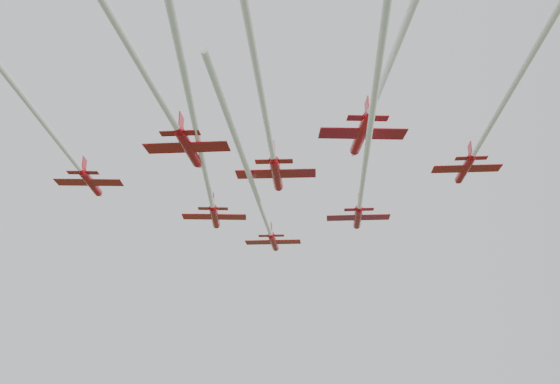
# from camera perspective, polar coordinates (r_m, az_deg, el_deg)

# --- Properties ---
(jet_lead) EXTENTS (9.20, 65.80, 2.72)m
(jet_lead) POSITION_cam_1_polar(r_m,az_deg,el_deg) (86.76, -1.59, -1.85)
(jet_lead) COLOR red
(jet_row2_left) EXTENTS (14.81, 59.34, 2.68)m
(jet_row2_left) POSITION_cam_1_polar(r_m,az_deg,el_deg) (74.52, -6.67, 0.96)
(jet_row2_left) COLOR red
(jet_row2_right) EXTENTS (9.05, 62.48, 2.68)m
(jet_row2_right) POSITION_cam_1_polar(r_m,az_deg,el_deg) (74.82, 7.60, 1.07)
(jet_row2_right) COLOR red
(jet_row3_left) EXTENTS (11.97, 49.29, 2.35)m
(jet_row3_left) POSITION_cam_1_polar(r_m,az_deg,el_deg) (67.45, -19.47, 4.19)
(jet_row3_left) COLOR red
(jet_row3_mid) EXTENTS (9.65, 53.14, 2.84)m
(jet_row3_mid) POSITION_cam_1_polar(r_m,az_deg,el_deg) (63.75, -1.01, 5.27)
(jet_row3_mid) COLOR red
(jet_row3_right) EXTENTS (8.08, 46.12, 2.39)m
(jet_row3_right) POSITION_cam_1_polar(r_m,az_deg,el_deg) (68.20, 18.28, 5.07)
(jet_row3_right) COLOR red
(jet_row4_left) EXTENTS (8.68, 53.09, 2.57)m
(jet_row4_left) POSITION_cam_1_polar(r_m,az_deg,el_deg) (53.35, -11.36, 9.10)
(jet_row4_left) COLOR red
(jet_row4_right) EXTENTS (11.83, 43.84, 2.68)m
(jet_row4_right) POSITION_cam_1_polar(r_m,az_deg,el_deg) (57.55, 8.88, 8.78)
(jet_row4_right) COLOR red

